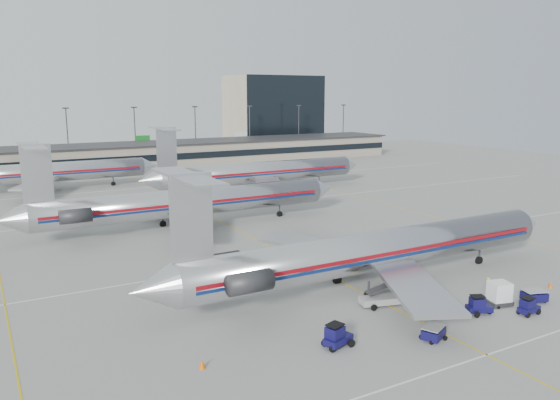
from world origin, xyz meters
TOP-DOWN VIEW (x-y plane):
  - ground at (0.00, 0.00)m, footprint 260.00×260.00m
  - apron_markings at (0.00, 10.00)m, footprint 160.00×0.15m
  - terminal at (0.00, 97.97)m, footprint 162.00×17.00m
  - light_mast_row at (0.00, 112.00)m, footprint 163.60×0.40m
  - distant_building at (62.00, 128.00)m, footprint 30.00×20.00m
  - jet_foreground at (1.52, -2.52)m, footprint 48.44×28.52m
  - jet_second_row at (-6.33, 29.43)m, footprint 49.03×28.87m
  - jet_third_row at (16.32, 51.46)m, footprint 47.70×29.34m
  - jet_back_row at (-20.87, 72.01)m, footprint 46.29×28.47m
  - tug_left at (-8.81, -11.62)m, footprint 2.56×1.82m
  - tug_center at (5.41, -12.48)m, footprint 2.36×1.82m
  - tug_right at (9.07, -14.64)m, footprint 1.98×1.05m
  - cart_inner at (-1.58, -14.24)m, footprint 2.31×2.02m
  - cart_outer at (12.09, -13.05)m, footprint 2.36×1.95m
  - uld_container at (8.76, -11.89)m, footprint 2.40×2.16m
  - belt_loader at (-0.31, -6.83)m, footprint 5.03×2.54m
  - ramp_worker_near at (9.78, -9.85)m, footprint 0.76×0.64m
  - ramp_worker_far at (5.16, -12.08)m, footprint 0.89×0.77m
  - cone_right at (16.89, -11.39)m, footprint 0.46×0.46m
  - cone_left at (-18.78, -9.70)m, footprint 0.60×0.60m

SIDE VIEW (x-z plane):
  - ground at x=0.00m, z-range 0.00..0.00m
  - apron_markings at x=0.00m, z-range 0.00..0.02m
  - cone_right at x=16.89m, z-range 0.00..0.63m
  - cone_left at x=-18.78m, z-range 0.00..0.68m
  - cart_inner at x=-1.58m, z-range 0.03..1.14m
  - cart_outer at x=12.09m, z-range 0.04..1.19m
  - belt_loader at x=-0.31m, z-range -0.60..1.98m
  - tug_right at x=9.07m, z-range -0.07..1.52m
  - tug_center at x=5.41m, z-range -0.08..1.64m
  - ramp_worker_far at x=5.16m, z-range 0.00..1.57m
  - tug_left at x=-8.81m, z-range -0.08..1.80m
  - ramp_worker_near at x=9.78m, z-range 0.00..1.78m
  - uld_container at x=8.76m, z-range 0.01..2.15m
  - terminal at x=0.00m, z-range 0.03..6.28m
  - jet_back_row at x=-20.87m, z-range -2.65..10.00m
  - jet_foreground at x=1.52m, z-range -2.66..10.02m
  - jet_second_row at x=-6.33m, z-range -2.69..10.14m
  - jet_third_row at x=16.32m, z-range -2.73..10.31m
  - light_mast_row at x=0.00m, z-range 0.94..16.22m
  - distant_building at x=62.00m, z-range 0.00..25.00m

